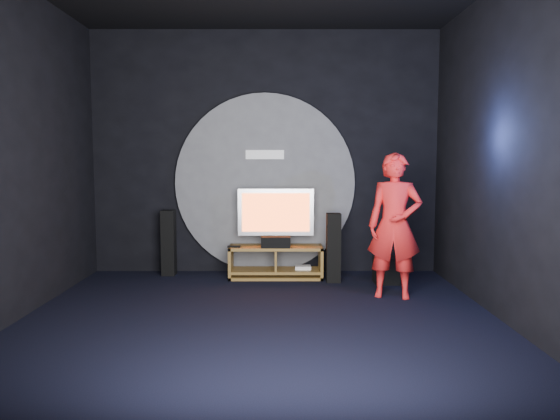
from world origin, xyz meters
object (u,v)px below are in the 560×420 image
Objects in this scene: media_console at (276,264)px; player at (395,226)px; tower_speaker_left at (169,243)px; tower_speaker_right at (333,248)px; tv at (276,214)px; subwoofer at (386,270)px.

player reaches higher than media_console.
tower_speaker_left and tower_speaker_right have the same top height.
tv reaches higher than subwoofer.
tower_speaker_left is at bearing 169.32° from tower_speaker_right.
media_console is 1.39× the size of tower_speaker_left.
tv is at bearing -4.53° from tower_speaker_left.
subwoofer is at bearing -9.86° from tower_speaker_left.
media_console is at bearing -6.98° from tower_speaker_left.
tower_speaker_right is (0.78, -0.31, -0.42)m from tv.
tower_speaker_left is (-1.54, 0.19, 0.27)m from media_console.
player reaches higher than subwoofer.
media_console is at bearing 167.19° from subwoofer.
tower_speaker_left is at bearing 170.63° from player.
player is at bearing -38.26° from tv.
player is (1.43, -1.13, -0.02)m from tv.
player is at bearing -51.38° from tower_speaker_right.
player reaches higher than tower_speaker_left.
subwoofer is at bearing -7.11° from tower_speaker_right.
tv is 1.59m from tower_speaker_left.
tv reaches higher than media_console.
tower_speaker_left is 2.35m from tower_speaker_right.
media_console is 1.51m from subwoofer.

